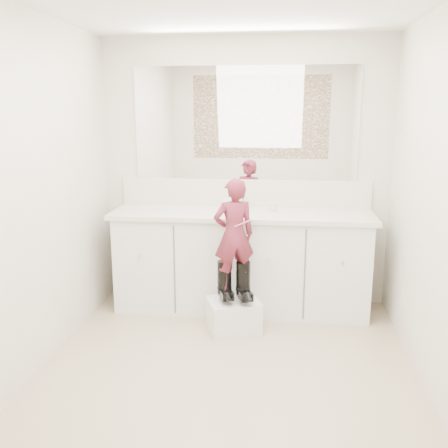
# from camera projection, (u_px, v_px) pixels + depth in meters

# --- Properties ---
(floor) EXTENTS (3.00, 3.00, 0.00)m
(floor) POSITION_uv_depth(u_px,v_px,m) (225.00, 377.00, 3.37)
(floor) COLOR #8D7C5C
(floor) RESTS_ON ground
(wall_back) EXTENTS (2.60, 0.00, 2.60)m
(wall_back) POSITION_uv_depth(u_px,v_px,m) (245.00, 173.00, 4.55)
(wall_back) COLOR beige
(wall_back) RESTS_ON floor
(wall_front) EXTENTS (2.60, 0.00, 2.60)m
(wall_front) POSITION_uv_depth(u_px,v_px,m) (173.00, 284.00, 1.65)
(wall_front) COLOR beige
(wall_front) RESTS_ON floor
(wall_left) EXTENTS (0.00, 3.00, 3.00)m
(wall_left) POSITION_uv_depth(u_px,v_px,m) (28.00, 198.00, 3.25)
(wall_left) COLOR beige
(wall_left) RESTS_ON floor
(wall_right) EXTENTS (0.00, 3.00, 3.00)m
(wall_right) POSITION_uv_depth(u_px,v_px,m) (443.00, 207.00, 2.95)
(wall_right) COLOR beige
(wall_right) RESTS_ON floor
(vanity_cabinet) EXTENTS (2.20, 0.55, 0.85)m
(vanity_cabinet) POSITION_uv_depth(u_px,v_px,m) (241.00, 263.00, 4.46)
(vanity_cabinet) COLOR silver
(vanity_cabinet) RESTS_ON floor
(countertop) EXTENTS (2.28, 0.58, 0.04)m
(countertop) POSITION_uv_depth(u_px,v_px,m) (242.00, 215.00, 4.35)
(countertop) COLOR beige
(countertop) RESTS_ON vanity_cabinet
(backsplash) EXTENTS (2.28, 0.03, 0.25)m
(backsplash) POSITION_uv_depth(u_px,v_px,m) (244.00, 193.00, 4.58)
(backsplash) COLOR beige
(backsplash) RESTS_ON countertop
(mirror) EXTENTS (2.00, 0.02, 1.00)m
(mirror) POSITION_uv_depth(u_px,v_px,m) (245.00, 124.00, 4.44)
(mirror) COLOR white
(mirror) RESTS_ON wall_back
(dot_panel) EXTENTS (2.00, 0.01, 1.20)m
(dot_panel) POSITION_uv_depth(u_px,v_px,m) (171.00, 147.00, 1.56)
(dot_panel) COLOR #472819
(dot_panel) RESTS_ON wall_front
(faucet) EXTENTS (0.08, 0.08, 0.10)m
(faucet) POSITION_uv_depth(u_px,v_px,m) (243.00, 203.00, 4.49)
(faucet) COLOR silver
(faucet) RESTS_ON countertop
(cup) EXTENTS (0.11, 0.11, 0.08)m
(cup) POSITION_uv_depth(u_px,v_px,m) (272.00, 207.00, 4.38)
(cup) COLOR beige
(cup) RESTS_ON countertop
(soap_bottle) EXTENTS (0.10, 0.10, 0.19)m
(soap_bottle) POSITION_uv_depth(u_px,v_px,m) (230.00, 202.00, 4.29)
(soap_bottle) COLOR white
(soap_bottle) RESTS_ON countertop
(step_stool) EXTENTS (0.49, 0.45, 0.25)m
(step_stool) POSITION_uv_depth(u_px,v_px,m) (234.00, 315.00, 4.07)
(step_stool) COLOR silver
(step_stool) RESTS_ON floor
(boot_left) EXTENTS (0.19, 0.25, 0.33)m
(boot_left) POSITION_uv_depth(u_px,v_px,m) (224.00, 281.00, 4.01)
(boot_left) COLOR black
(boot_left) RESTS_ON step_stool
(boot_right) EXTENTS (0.19, 0.25, 0.33)m
(boot_right) POSITION_uv_depth(u_px,v_px,m) (243.00, 282.00, 4.00)
(boot_right) COLOR black
(boot_right) RESTS_ON step_stool
(toddler) EXTENTS (0.38, 0.32, 0.90)m
(toddler) POSITION_uv_depth(u_px,v_px,m) (234.00, 235.00, 3.92)
(toddler) COLOR #A73346
(toddler) RESTS_ON step_stool
(toothbrush) EXTENTS (0.13, 0.06, 0.06)m
(toothbrush) POSITION_uv_depth(u_px,v_px,m) (243.00, 223.00, 3.86)
(toothbrush) COLOR #CE5096
(toothbrush) RESTS_ON toddler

